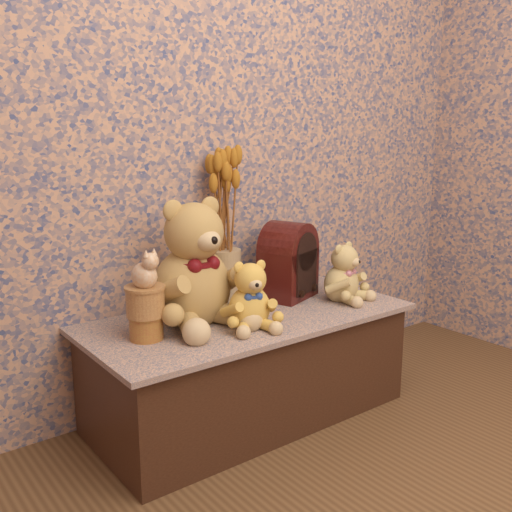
# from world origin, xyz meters

# --- Properties ---
(display_shelf) EXTENTS (1.26, 0.60, 0.42)m
(display_shelf) POSITION_xyz_m (0.00, 1.21, 0.21)
(display_shelf) COLOR navy
(display_shelf) RESTS_ON ground
(teddy_large) EXTENTS (0.40, 0.47, 0.49)m
(teddy_large) POSITION_xyz_m (-0.21, 1.27, 0.66)
(teddy_large) COLOR #AB7E42
(teddy_large) RESTS_ON display_shelf
(teddy_medium) EXTENTS (0.27, 0.30, 0.26)m
(teddy_medium) POSITION_xyz_m (-0.08, 1.10, 0.55)
(teddy_medium) COLOR gold
(teddy_medium) RESTS_ON display_shelf
(teddy_small) EXTENTS (0.26, 0.29, 0.26)m
(teddy_small) POSITION_xyz_m (0.43, 1.14, 0.55)
(teddy_small) COLOR tan
(teddy_small) RESTS_ON display_shelf
(cathedral_radio) EXTENTS (0.28, 0.24, 0.32)m
(cathedral_radio) POSITION_xyz_m (0.28, 1.30, 0.58)
(cathedral_radio) COLOR #330B09
(cathedral_radio) RESTS_ON display_shelf
(ceramic_vase) EXTENTS (0.16, 0.16, 0.22)m
(ceramic_vase) POSITION_xyz_m (0.02, 1.40, 0.53)
(ceramic_vase) COLOR tan
(ceramic_vase) RESTS_ON display_shelf
(dried_stalks) EXTENTS (0.21, 0.21, 0.37)m
(dried_stalks) POSITION_xyz_m (0.02, 1.40, 0.82)
(dried_stalks) COLOR #AD671B
(dried_stalks) RESTS_ON ceramic_vase
(biscuit_tin_lower) EXTENTS (0.14, 0.14, 0.08)m
(biscuit_tin_lower) POSITION_xyz_m (-0.43, 1.21, 0.46)
(biscuit_tin_lower) COLOR gold
(biscuit_tin_lower) RESTS_ON display_shelf
(biscuit_tin_upper) EXTENTS (0.15, 0.15, 0.10)m
(biscuit_tin_upper) POSITION_xyz_m (-0.43, 1.21, 0.55)
(biscuit_tin_upper) COLOR tan
(biscuit_tin_upper) RESTS_ON biscuit_tin_lower
(cat_figurine) EXTENTS (0.12, 0.13, 0.14)m
(cat_figurine) POSITION_xyz_m (-0.43, 1.21, 0.67)
(cat_figurine) COLOR silver
(cat_figurine) RESTS_ON biscuit_tin_upper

